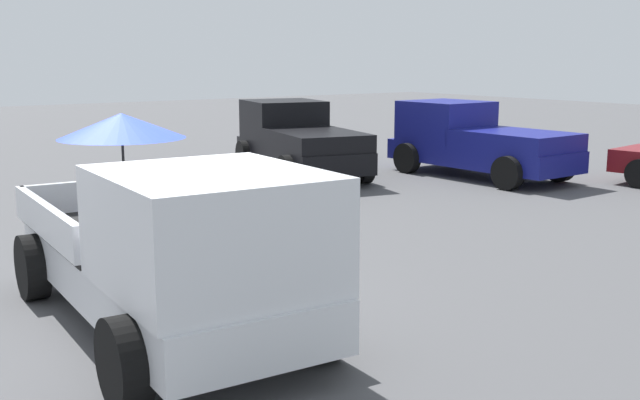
# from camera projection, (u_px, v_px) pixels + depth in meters

# --- Properties ---
(ground_plane) EXTENTS (80.00, 80.00, 0.00)m
(ground_plane) POSITION_uv_depth(u_px,v_px,m) (162.00, 325.00, 8.45)
(ground_plane) COLOR #4C4C4F
(pickup_truck_main) EXTENTS (5.15, 2.48, 2.30)m
(pickup_truck_main) POSITION_uv_depth(u_px,v_px,m) (173.00, 247.00, 7.89)
(pickup_truck_main) COLOR black
(pickup_truck_main) RESTS_ON ground
(pickup_truck_red) EXTENTS (4.86, 2.29, 1.80)m
(pickup_truck_red) POSITION_uv_depth(u_px,v_px,m) (475.00, 141.00, 18.79)
(pickup_truck_red) COLOR black
(pickup_truck_red) RESTS_ON ground
(pickup_truck_far) EXTENTS (5.08, 2.96, 1.80)m
(pickup_truck_far) POSITION_uv_depth(u_px,v_px,m) (297.00, 140.00, 18.98)
(pickup_truck_far) COLOR black
(pickup_truck_far) RESTS_ON ground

